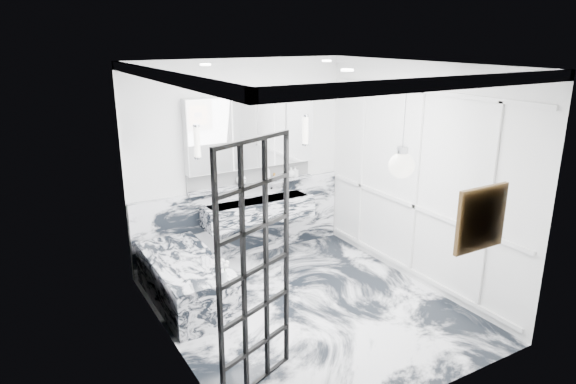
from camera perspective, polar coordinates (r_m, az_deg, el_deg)
floor at (r=6.21m, az=2.31°, el=-12.80°), size 3.60×3.60×0.00m
ceiling at (r=5.39m, az=2.68°, el=13.95°), size 3.60×3.60×0.00m
wall_back at (r=7.16m, az=-5.34°, el=3.36°), size 3.60×0.00×3.60m
wall_front at (r=4.34m, az=15.53°, el=-6.58°), size 3.60×0.00×3.60m
wall_left at (r=5.00m, az=-13.14°, el=-3.18°), size 0.00×3.60×3.60m
wall_right at (r=6.62m, az=14.22°, el=1.74°), size 0.00×3.60×3.60m
marble_clad_back at (r=7.40m, az=-5.07°, el=-3.27°), size 3.18×0.05×1.05m
marble_clad_left at (r=5.03m, az=-12.94°, el=-3.79°), size 0.02×3.56×2.68m
panel_molding at (r=6.63m, az=14.04°, el=0.88°), size 0.03×3.40×2.30m
soap_bottle_a at (r=7.30m, az=-2.29°, el=2.09°), size 0.10×0.10×0.23m
soap_bottle_b at (r=7.53m, az=0.80°, el=2.28°), size 0.09×0.09×0.15m
soap_bottle_c at (r=7.49m, az=0.34°, el=2.20°), size 0.14×0.14×0.15m
face_pot at (r=7.13m, az=-5.23°, el=1.35°), size 0.14×0.14×0.14m
amber_bottle at (r=7.37m, az=-1.54°, el=1.73°), size 0.04×0.04×0.10m
flower_vase at (r=5.63m, az=-7.23°, el=-9.22°), size 0.09×0.09×0.12m
crittall_door at (r=4.50m, az=-3.67°, el=-8.66°), size 0.83×0.37×2.29m
artwork at (r=4.75m, az=20.67°, el=-2.78°), size 0.48×0.05×0.48m
pendant_light at (r=4.57m, az=12.49°, el=2.88°), size 0.22×0.22×0.22m
trough_sink at (r=7.21m, az=-3.28°, el=-2.07°), size 1.60×0.45×0.30m
ledge at (r=7.24m, az=-3.93°, el=0.85°), size 1.90×0.14×0.04m
subway_tile at (r=7.26m, az=-4.17°, el=1.99°), size 1.90×0.03×0.23m
mirror_cabinet at (r=7.07m, az=-4.07°, el=6.70°), size 1.90×0.16×1.00m
sconce_left at (r=6.68m, az=-10.03°, el=5.50°), size 0.07×0.07×0.40m
sconce_right at (r=7.39m, az=2.01°, el=6.87°), size 0.07×0.07×0.40m
bathtub at (r=6.35m, az=-11.26°, el=-9.62°), size 0.75×1.65×0.55m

